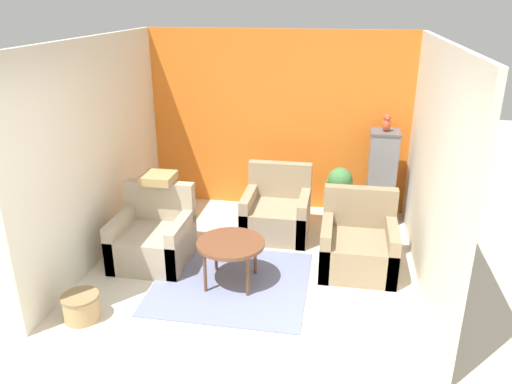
{
  "coord_description": "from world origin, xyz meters",
  "views": [
    {
      "loc": [
        0.92,
        -3.38,
        2.96
      ],
      "look_at": [
        0.0,
        1.78,
        0.89
      ],
      "focal_mm": 35.0,
      "sensor_mm": 36.0,
      "label": 1
    }
  ],
  "objects_px": {
    "armchair_left": "(154,239)",
    "potted_plant": "(340,187)",
    "birdcage": "(381,179)",
    "wicker_basket": "(81,306)",
    "coffee_table": "(231,246)",
    "armchair_right": "(358,246)",
    "parrot": "(387,123)",
    "armchair_middle": "(277,213)"
  },
  "relations": [
    {
      "from": "birdcage",
      "to": "wicker_basket",
      "type": "height_order",
      "value": "birdcage"
    },
    {
      "from": "armchair_right",
      "to": "coffee_table",
      "type": "bearing_deg",
      "value": -157.22
    },
    {
      "from": "armchair_right",
      "to": "parrot",
      "type": "xyz_separation_m",
      "value": [
        0.3,
        1.34,
        1.13
      ]
    },
    {
      "from": "armchair_middle",
      "to": "birdcage",
      "type": "distance_m",
      "value": 1.51
    },
    {
      "from": "coffee_table",
      "to": "armchair_left",
      "type": "distance_m",
      "value": 1.08
    },
    {
      "from": "armchair_right",
      "to": "armchair_left",
      "type": "bearing_deg",
      "value": -174.3
    },
    {
      "from": "parrot",
      "to": "armchair_right",
      "type": "bearing_deg",
      "value": -102.53
    },
    {
      "from": "birdcage",
      "to": "armchair_right",
      "type": "bearing_deg",
      "value": -102.55
    },
    {
      "from": "parrot",
      "to": "potted_plant",
      "type": "height_order",
      "value": "parrot"
    },
    {
      "from": "armchair_left",
      "to": "potted_plant",
      "type": "distance_m",
      "value": 2.62
    },
    {
      "from": "armchair_right",
      "to": "potted_plant",
      "type": "relative_size",
      "value": 1.13
    },
    {
      "from": "armchair_left",
      "to": "birdcage",
      "type": "height_order",
      "value": "birdcage"
    },
    {
      "from": "wicker_basket",
      "to": "armchair_right",
      "type": "bearing_deg",
      "value": 28.97
    },
    {
      "from": "coffee_table",
      "to": "armchair_right",
      "type": "bearing_deg",
      "value": 22.78
    },
    {
      "from": "armchair_middle",
      "to": "parrot",
      "type": "distance_m",
      "value": 1.86
    },
    {
      "from": "armchair_right",
      "to": "wicker_basket",
      "type": "bearing_deg",
      "value": -151.03
    },
    {
      "from": "armchair_middle",
      "to": "wicker_basket",
      "type": "relative_size",
      "value": 2.47
    },
    {
      "from": "potted_plant",
      "to": "coffee_table",
      "type": "bearing_deg",
      "value": -121.06
    },
    {
      "from": "armchair_right",
      "to": "parrot",
      "type": "distance_m",
      "value": 1.78
    },
    {
      "from": "birdcage",
      "to": "wicker_basket",
      "type": "distance_m",
      "value": 4.11
    },
    {
      "from": "coffee_table",
      "to": "armchair_left",
      "type": "bearing_deg",
      "value": 161.66
    },
    {
      "from": "birdcage",
      "to": "parrot",
      "type": "relative_size",
      "value": 5.55
    },
    {
      "from": "birdcage",
      "to": "potted_plant",
      "type": "bearing_deg",
      "value": -173.03
    },
    {
      "from": "parrot",
      "to": "potted_plant",
      "type": "distance_m",
      "value": 1.06
    },
    {
      "from": "armchair_left",
      "to": "birdcage",
      "type": "relative_size",
      "value": 0.68
    },
    {
      "from": "armchair_left",
      "to": "armchair_right",
      "type": "height_order",
      "value": "same"
    },
    {
      "from": "armchair_middle",
      "to": "armchair_left",
      "type": "bearing_deg",
      "value": -143.45
    },
    {
      "from": "armchair_right",
      "to": "potted_plant",
      "type": "bearing_deg",
      "value": 101.1
    },
    {
      "from": "armchair_middle",
      "to": "armchair_right",
      "type": "bearing_deg",
      "value": -35.64
    },
    {
      "from": "coffee_table",
      "to": "birdcage",
      "type": "xyz_separation_m",
      "value": [
        1.66,
        1.92,
        0.18
      ]
    },
    {
      "from": "birdcage",
      "to": "wicker_basket",
      "type": "xyz_separation_m",
      "value": [
        -2.96,
        -2.81,
        -0.49
      ]
    },
    {
      "from": "armchair_left",
      "to": "wicker_basket",
      "type": "bearing_deg",
      "value": -102.82
    },
    {
      "from": "birdcage",
      "to": "armchair_middle",
      "type": "bearing_deg",
      "value": -156.18
    },
    {
      "from": "coffee_table",
      "to": "wicker_basket",
      "type": "xyz_separation_m",
      "value": [
        -1.29,
        -0.9,
        -0.32
      ]
    },
    {
      "from": "coffee_table",
      "to": "wicker_basket",
      "type": "relative_size",
      "value": 2.05
    },
    {
      "from": "armchair_right",
      "to": "wicker_basket",
      "type": "xyz_separation_m",
      "value": [
        -2.66,
        -1.47,
        -0.14
      ]
    },
    {
      "from": "armchair_left",
      "to": "potted_plant",
      "type": "xyz_separation_m",
      "value": [
        2.13,
        1.51,
        0.23
      ]
    },
    {
      "from": "armchair_left",
      "to": "armchair_middle",
      "type": "xyz_separation_m",
      "value": [
        1.33,
        0.99,
        0.0
      ]
    },
    {
      "from": "coffee_table",
      "to": "wicker_basket",
      "type": "distance_m",
      "value": 1.61
    },
    {
      "from": "armchair_left",
      "to": "potted_plant",
      "type": "relative_size",
      "value": 1.13
    },
    {
      "from": "parrot",
      "to": "wicker_basket",
      "type": "bearing_deg",
      "value": -136.39
    },
    {
      "from": "birdcage",
      "to": "wicker_basket",
      "type": "relative_size",
      "value": 3.63
    }
  ]
}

